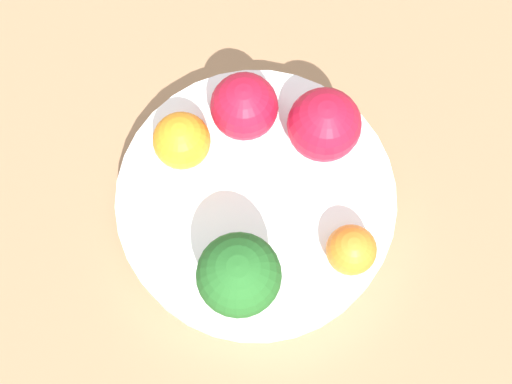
% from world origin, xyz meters
% --- Properties ---
extents(ground_plane, '(6.00, 6.00, 0.00)m').
position_xyz_m(ground_plane, '(0.00, 0.00, 0.00)').
color(ground_plane, gray).
extents(table_surface, '(1.20, 1.20, 0.02)m').
position_xyz_m(table_surface, '(0.00, 0.00, 0.01)').
color(table_surface, '#936D4C').
rests_on(table_surface, ground_plane).
extents(bowl, '(0.22, 0.22, 0.03)m').
position_xyz_m(bowl, '(0.00, 0.00, 0.04)').
color(bowl, white).
rests_on(bowl, table_surface).
extents(broccoli, '(0.06, 0.06, 0.08)m').
position_xyz_m(broccoli, '(-0.06, 0.04, 0.10)').
color(broccoli, '#8CB76B').
rests_on(broccoli, bowl).
extents(apple_red, '(0.05, 0.05, 0.05)m').
position_xyz_m(apple_red, '(0.06, -0.02, 0.08)').
color(apple_red, '#B7142D').
rests_on(apple_red, bowl).
extents(apple_green, '(0.06, 0.06, 0.06)m').
position_xyz_m(apple_green, '(0.02, -0.07, 0.08)').
color(apple_green, '#B7142D').
rests_on(apple_green, bowl).
extents(orange_front, '(0.05, 0.05, 0.05)m').
position_xyz_m(orange_front, '(0.06, 0.03, 0.08)').
color(orange_front, orange).
rests_on(orange_front, bowl).
extents(orange_back, '(0.04, 0.04, 0.04)m').
position_xyz_m(orange_back, '(-0.08, -0.04, 0.07)').
color(orange_back, orange).
rests_on(orange_back, bowl).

